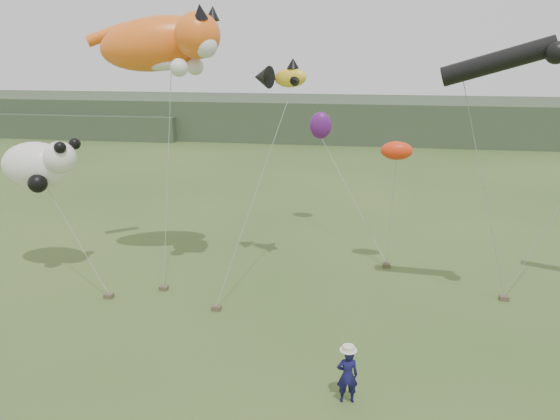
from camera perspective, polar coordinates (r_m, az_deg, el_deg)
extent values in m
plane|color=#385123|center=(16.40, 2.07, -16.86)|extent=(120.00, 120.00, 0.00)
cube|color=#2D3D28|center=(59.05, 7.65, 9.51)|extent=(90.00, 12.00, 4.00)
cube|color=#2D3D28|center=(64.44, -20.53, 8.52)|extent=(25.00, 8.00, 2.50)
imported|color=#121244|center=(15.07, 7.05, -16.77)|extent=(0.63, 0.47, 1.56)
cube|color=brown|center=(21.90, -12.05, -7.97)|extent=(0.32, 0.26, 0.17)
cube|color=brown|center=(20.02, -6.66, -10.13)|extent=(0.32, 0.26, 0.17)
cube|color=brown|center=(22.25, 22.36, -8.51)|extent=(0.32, 0.26, 0.17)
cube|color=brown|center=(21.77, -17.46, -8.55)|extent=(0.32, 0.26, 0.17)
cube|color=brown|center=(24.00, 11.06, -5.69)|extent=(0.32, 0.26, 0.17)
ellipsoid|color=orange|center=(22.19, -12.59, 16.60)|extent=(5.00, 3.17, 2.53)
sphere|color=orange|center=(20.71, -8.63, 17.60)|extent=(1.66, 1.66, 1.66)
cone|color=black|center=(20.22, -8.35, 19.87)|extent=(0.52, 0.63, 0.62)
cone|color=black|center=(21.05, -7.06, 19.77)|extent=(0.52, 0.60, 0.59)
sphere|color=silver|center=(20.33, -7.80, 16.62)|extent=(0.83, 0.83, 0.83)
ellipsoid|color=silver|center=(21.87, -12.28, 14.69)|extent=(1.62, 0.81, 0.51)
sphere|color=silver|center=(20.36, -10.51, 14.42)|extent=(0.65, 0.65, 0.65)
sphere|color=silver|center=(21.53, -8.86, 14.60)|extent=(0.65, 0.65, 0.65)
cylinder|color=orange|center=(23.83, -17.59, 17.10)|extent=(1.72, 1.26, 1.00)
ellipsoid|color=yellow|center=(21.04, 1.09, 13.66)|extent=(1.49, 1.03, 0.80)
cone|color=black|center=(21.51, -1.91, 13.71)|extent=(0.93, 1.04, 0.86)
cone|color=black|center=(21.01, 1.37, 15.08)|extent=(0.48, 0.48, 0.38)
cone|color=black|center=(20.53, 1.71, 13.32)|extent=(0.51, 0.53, 0.38)
cone|color=black|center=(21.48, 2.05, 13.45)|extent=(0.51, 0.53, 0.38)
cylinder|color=black|center=(19.09, 21.77, 14.20)|extent=(3.52, 1.24, 1.62)
sphere|color=black|center=(18.93, 26.93, 14.45)|extent=(0.69, 0.69, 0.69)
ellipsoid|color=white|center=(23.88, -24.12, 4.28)|extent=(2.82, 1.88, 1.88)
sphere|color=white|center=(22.88, -22.02, 5.11)|extent=(1.25, 1.25, 1.25)
sphere|color=black|center=(22.29, -22.00, 6.07)|extent=(0.46, 0.46, 0.46)
sphere|color=black|center=(22.99, -20.66, 6.50)|extent=(0.46, 0.46, 0.46)
sphere|color=black|center=(23.02, -23.99, 2.55)|extent=(0.73, 0.73, 0.73)
sphere|color=black|center=(24.68, -25.25, 3.50)|extent=(0.73, 0.73, 0.73)
ellipsoid|color=red|center=(22.36, 12.09, 6.09)|extent=(1.27, 0.74, 0.74)
ellipsoid|color=#561569|center=(27.60, 4.26, 8.82)|extent=(1.09, 0.73, 1.34)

